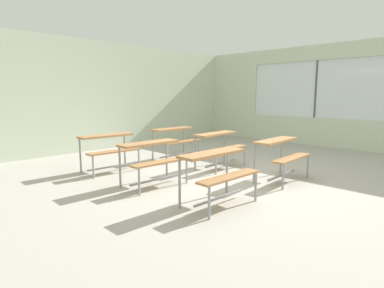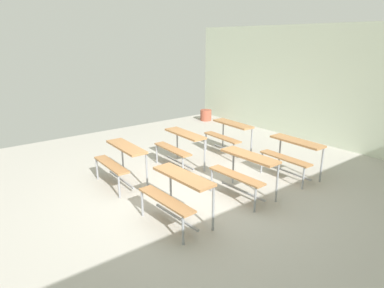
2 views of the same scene
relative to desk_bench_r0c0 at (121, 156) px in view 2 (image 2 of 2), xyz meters
The scene contains 9 objects.
ground 1.55m from the desk_bench_r0c0, 35.43° to the left, with size 10.00×9.00×0.05m, color #ADA89E.
wall_back 5.54m from the desk_bench_r0c0, 77.61° to the left, with size 10.00×0.12×3.00m, color beige.
desk_bench_r0c0 is the anchor object (origin of this frame).
desk_bench_r0c1 1.78m from the desk_bench_r0c0, ahead, with size 1.12×0.63×0.74m.
desk_bench_r1c0 1.40m from the desk_bench_r0c0, 91.72° to the left, with size 1.11×0.62×0.74m.
desk_bench_r1c1 2.28m from the desk_bench_r0c0, 38.92° to the left, with size 1.12×0.62×0.74m.
desk_bench_r2c0 2.81m from the desk_bench_r0c0, 90.79° to the left, with size 1.13×0.64×0.74m.
desk_bench_r2c1 3.30m from the desk_bench_r0c0, 57.94° to the left, with size 1.11×0.62×0.74m.
trash_bin 5.50m from the desk_bench_r0c0, 122.95° to the left, with size 0.37×0.37×0.36m, color #9E4C38.
Camera 2 is at (4.25, -3.41, 2.64)m, focal length 31.36 mm.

